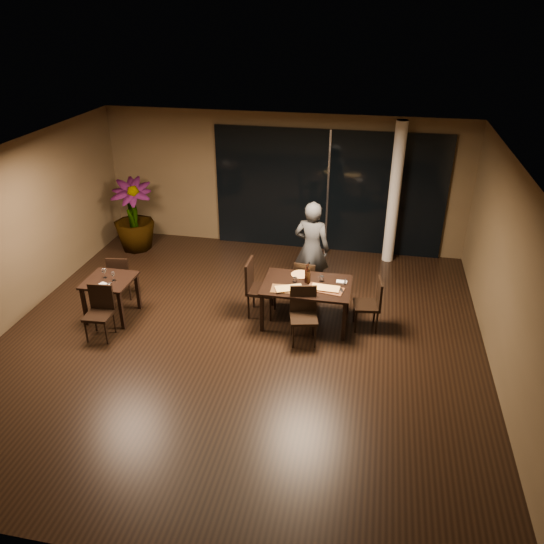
{
  "coord_description": "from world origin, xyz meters",
  "views": [
    {
      "loc": [
        1.99,
        -7.1,
        5.08
      ],
      "look_at": [
        0.44,
        0.56,
        1.05
      ],
      "focal_mm": 35.0,
      "sensor_mm": 36.0,
      "label": 1
    }
  ],
  "objects": [
    {
      "name": "wine_glass_b",
      "position": [
        -2.3,
        0.28,
        0.83
      ],
      "size": [
        0.07,
        0.07,
        0.16
      ],
      "primitive_type": null,
      "color": "white",
      "rests_on": "side_table"
    },
    {
      "name": "tumbler_right",
      "position": [
        1.23,
        0.97,
        0.8
      ],
      "size": [
        0.08,
        0.08,
        0.09
      ],
      "primitive_type": "cylinder",
      "color": "white",
      "rests_on": "main_table"
    },
    {
      "name": "oblong_pizza_right",
      "position": [
        1.33,
        0.68,
        0.77
      ],
      "size": [
        0.46,
        0.23,
        0.02
      ],
      "primitive_type": null,
      "rotation": [
        0.0,
        0.0,
        -0.05
      ],
      "color": "maroon",
      "rests_on": "pizza_board_right"
    },
    {
      "name": "pizza_board_right",
      "position": [
        1.33,
        0.68,
        0.76
      ],
      "size": [
        0.65,
        0.4,
        0.01
      ],
      "primitive_type": "cube",
      "rotation": [
        0.0,
        0.0,
        -0.18
      ],
      "color": "#4F2C19",
      "rests_on": "main_table"
    },
    {
      "name": "chair_side_near",
      "position": [
        -2.3,
        -0.28,
        0.51
      ],
      "size": [
        0.45,
        0.45,
        0.91
      ],
      "rotation": [
        0.0,
        0.0,
        0.06
      ],
      "color": "black",
      "rests_on": "ground"
    },
    {
      "name": "side_napkin",
      "position": [
        -2.39,
        0.09,
        0.76
      ],
      "size": [
        0.21,
        0.17,
        0.01
      ],
      "primitive_type": "cube",
      "rotation": [
        0.0,
        0.0,
        -0.35
      ],
      "color": "silver",
      "rests_on": "side_table"
    },
    {
      "name": "wall_left",
      "position": [
        -4.05,
        0.0,
        1.5
      ],
      "size": [
        0.1,
        8.0,
        3.0
      ],
      "primitive_type": "cube",
      "color": "brown",
      "rests_on": "ground"
    },
    {
      "name": "ground",
      "position": [
        0.0,
        0.0,
        0.0
      ],
      "size": [
        8.0,
        8.0,
        0.0
      ],
      "primitive_type": "plane",
      "color": "black",
      "rests_on": "ground"
    },
    {
      "name": "round_pizza",
      "position": [
        0.85,
        1.12,
        0.76
      ],
      "size": [
        0.33,
        0.33,
        0.01
      ],
      "primitive_type": "cylinder",
      "color": "red",
      "rests_on": "main_table"
    },
    {
      "name": "main_table",
      "position": [
        1.0,
        0.8,
        0.68
      ],
      "size": [
        1.5,
        1.0,
        0.75
      ],
      "color": "black",
      "rests_on": "ground"
    },
    {
      "name": "chair_side_far",
      "position": [
        -2.53,
        0.95,
        0.49
      ],
      "size": [
        0.46,
        0.46,
        0.88
      ],
      "rotation": [
        0.0,
        0.0,
        3.28
      ],
      "color": "black",
      "rests_on": "ground"
    },
    {
      "name": "column",
      "position": [
        2.4,
        3.65,
        1.5
      ],
      "size": [
        0.24,
        0.24,
        3.0
      ],
      "primitive_type": "cylinder",
      "color": "silver",
      "rests_on": "ground"
    },
    {
      "name": "potted_plant",
      "position": [
        -3.22,
        3.12,
        0.81
      ],
      "size": [
        1.12,
        1.12,
        1.61
      ],
      "primitive_type": "imported",
      "rotation": [
        0.0,
        0.0,
        0.34
      ],
      "color": "#23531B",
      "rests_on": "ground"
    },
    {
      "name": "chair_main_right",
      "position": [
        2.11,
        0.83,
        0.52
      ],
      "size": [
        0.48,
        0.48,
        0.93
      ],
      "rotation": [
        0.0,
        0.0,
        -1.43
      ],
      "color": "black",
      "rests_on": "ground"
    },
    {
      "name": "napkin_near",
      "position": [
        1.53,
        0.69,
        0.76
      ],
      "size": [
        0.2,
        0.16,
        0.01
      ],
      "primitive_type": "cube",
      "rotation": [
        0.0,
        0.0,
        0.4
      ],
      "color": "white",
      "rests_on": "main_table"
    },
    {
      "name": "window_panel",
      "position": [
        1.0,
        3.96,
        1.35
      ],
      "size": [
        5.0,
        0.06,
        2.7
      ],
      "primitive_type": "cube",
      "color": "black",
      "rests_on": "ground"
    },
    {
      "name": "tumbler_left",
      "position": [
        0.79,
        0.85,
        0.79
      ],
      "size": [
        0.07,
        0.07,
        0.08
      ],
      "primitive_type": "cylinder",
      "color": "white",
      "rests_on": "main_table"
    },
    {
      "name": "bottle_c",
      "position": [
        1.0,
        0.92,
        0.91
      ],
      "size": [
        0.07,
        0.07,
        0.33
      ],
      "primitive_type": null,
      "color": "black",
      "rests_on": "main_table"
    },
    {
      "name": "wall_front",
      "position": [
        0.0,
        -4.05,
        1.5
      ],
      "size": [
        8.0,
        0.1,
        3.0
      ],
      "primitive_type": "cube",
      "color": "brown",
      "rests_on": "ground"
    },
    {
      "name": "wall_right",
      "position": [
        4.05,
        0.0,
        1.5
      ],
      "size": [
        0.1,
        8.0,
        3.0
      ],
      "primitive_type": "cube",
      "color": "brown",
      "rests_on": "ground"
    },
    {
      "name": "wine_glass_a",
      "position": [
        -2.5,
        0.34,
        0.84
      ],
      "size": [
        0.08,
        0.08,
        0.17
      ],
      "primitive_type": null,
      "color": "white",
      "rests_on": "side_table"
    },
    {
      "name": "diner",
      "position": [
        0.94,
        1.88,
        0.93
      ],
      "size": [
        0.69,
        0.51,
        1.85
      ],
      "primitive_type": "imported",
      "rotation": [
        0.0,
        0.0,
        2.98
      ],
      "color": "#2D2F32",
      "rests_on": "ground"
    },
    {
      "name": "ceiling",
      "position": [
        0.0,
        0.0,
        3.02
      ],
      "size": [
        8.0,
        8.0,
        0.04
      ],
      "primitive_type": "cube",
      "color": "silver",
      "rests_on": "wall_back"
    },
    {
      "name": "side_table",
      "position": [
        -2.4,
        0.3,
        0.62
      ],
      "size": [
        0.8,
        0.8,
        0.75
      ],
      "color": "black",
      "rests_on": "ground"
    },
    {
      "name": "bottle_b",
      "position": [
        1.02,
        0.85,
        0.89
      ],
      "size": [
        0.06,
        0.06,
        0.28
      ],
      "primitive_type": null,
      "color": "black",
      "rests_on": "main_table"
    },
    {
      "name": "chair_main_far",
      "position": [
        0.89,
        1.45,
        0.48
      ],
      "size": [
        0.43,
        0.43,
        0.86
      ],
      "rotation": [
        0.0,
        0.0,
        3.05
      ],
      "color": "black",
      "rests_on": "ground"
    },
    {
      "name": "bottle_a",
      "position": [
        0.98,
        0.88,
        0.92
      ],
      "size": [
        0.07,
        0.07,
        0.33
      ],
      "primitive_type": null,
      "color": "black",
      "rests_on": "main_table"
    },
    {
      "name": "pizza_board_left",
      "position": [
        0.74,
        0.55,
        0.76
      ],
      "size": [
        0.62,
        0.34,
        0.01
      ],
      "primitive_type": "cube",
      "rotation": [
        0.0,
        0.0,
        0.07
      ],
      "color": "#4D3119",
      "rests_on": "main_table"
    },
    {
      "name": "chair_main_near",
      "position": [
        1.03,
        0.27,
        0.53
      ],
      "size": [
        0.52,
        0.52,
        0.94
      ],
      "rotation": [
        0.0,
        0.0,
        0.22
      ],
      "color": "black",
      "rests_on": "ground"
    },
    {
      "name": "wall_back",
      "position": [
        0.0,
        4.05,
        1.5
      ],
      "size": [
        8.0,
        0.1,
        3.0
      ],
      "primitive_type": "cube",
      "color": "brown",
      "rests_on": "ground"
    },
    {
      "name": "napkin_far",
      "position": [
        1.58,
        0.99,
        0.76
      ],
      "size": [
        0.18,
        0.11,
        0.01
      ],
      "primitive_type": "cube",
      "rotation": [
        0.0,
        0.0,
        -0.05
      ],
      "color": "white",
      "rests_on": "main_table"
    },
    {
      "name": "chair_main_left",
      "position": [
        0.09,
        0.9,
        0.58
      ],
      "size": [
        0.49,
        0.49,
        1.05
      ],
      "rotation": [
        0.0,
        0.0,
        1.57
      ],
      "color": "black",
      "rests_on": "ground"
    },
    {
      "name": "oblong_pizza_left",
      "position": [
        0.74,
        0.55,
        0.77
      ],
      "size": [
        0.49,
        0.36,
        0.02
      ],
      "primitive_type": null,
      "rotation": [
        0.0,
        0.0,
        0.39
      ],
      "color": "maroon",
      "rests_on": "pizza_board_left"
    }
  ]
}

